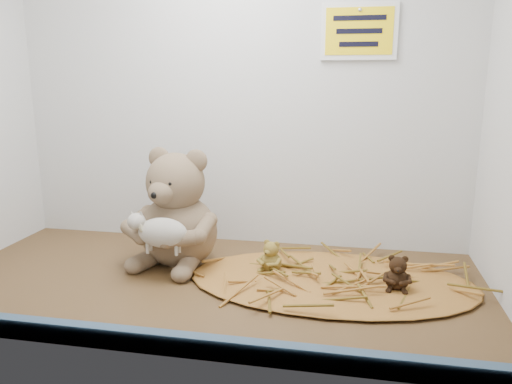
% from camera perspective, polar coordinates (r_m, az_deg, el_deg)
% --- Properties ---
extents(alcove_shell, '(1.20, 0.60, 0.90)m').
position_cam_1_polar(alcove_shell, '(1.12, -4.49, 13.35)').
color(alcove_shell, '#462F18').
rests_on(alcove_shell, ground).
extents(front_rail, '(1.19, 0.02, 0.04)m').
position_cam_1_polar(front_rail, '(0.87, -10.88, -16.46)').
color(front_rail, '#39516D').
rests_on(front_rail, shelf_floor).
extents(straw_bed, '(0.63, 0.37, 0.01)m').
position_cam_1_polar(straw_bed, '(1.13, 8.55, -9.97)').
color(straw_bed, brown).
rests_on(straw_bed, shelf_floor).
extents(main_teddy, '(0.27, 0.28, 0.28)m').
position_cam_1_polar(main_teddy, '(1.20, -8.93, -1.71)').
color(main_teddy, '#836850').
rests_on(main_teddy, shelf_floor).
extents(toy_lamb, '(0.15, 0.09, 0.09)m').
position_cam_1_polar(toy_lamb, '(1.12, -10.62, -4.59)').
color(toy_lamb, '#B6B0A3').
rests_on(toy_lamb, main_teddy).
extents(mini_teddy_tan, '(0.08, 0.08, 0.07)m').
position_cam_1_polar(mini_teddy_tan, '(1.15, 1.76, -7.13)').
color(mini_teddy_tan, olive).
rests_on(mini_teddy_tan, straw_bed).
extents(mini_teddy_brown, '(0.06, 0.07, 0.07)m').
position_cam_1_polar(mini_teddy_brown, '(1.09, 15.87, -8.69)').
color(mini_teddy_brown, black).
rests_on(mini_teddy_brown, straw_bed).
extents(wall_sign, '(0.16, 0.01, 0.11)m').
position_cam_1_polar(wall_sign, '(1.29, 11.70, 17.54)').
color(wall_sign, yellow).
rests_on(wall_sign, back_wall).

